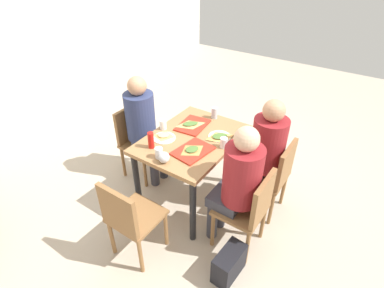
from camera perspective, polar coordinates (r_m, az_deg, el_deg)
The scene contains 24 objects.
ground_plane at distance 3.44m, azimuth 0.00°, elevation -9.75°, with size 10.00×10.00×0.02m, color #B7A893.
main_table at distance 3.01m, azimuth 0.00°, elevation -0.53°, with size 1.08×0.79×0.77m.
chair_near_left at distance 2.66m, azimuth 10.91°, elevation -11.75°, with size 0.40×0.40×0.84m.
chair_near_right at distance 3.05m, azimuth 15.22°, elevation -5.45°, with size 0.40×0.40×0.84m.
chair_far_side at distance 3.53m, azimuth -10.54°, elevation 1.25°, with size 0.40×0.40×0.84m.
chair_left_end at distance 2.60m, azimuth -11.86°, elevation -13.38°, with size 0.40×0.40×0.84m.
person_in_red at distance 2.53m, azimuth 8.63°, elevation -6.68°, with size 0.32×0.42×1.25m.
person_in_brown_jacket at distance 2.94m, azimuth 13.42°, elevation -0.82°, with size 0.32×0.42×1.25m.
person_far_side at distance 3.31m, azimuth -9.21°, elevation 4.08°, with size 0.32×0.42×1.25m.
tray_red_near at distance 2.75m, azimuth 0.17°, elevation -1.28°, with size 0.36×0.26×0.02m, color red.
tray_red_far at distance 3.13m, azimuth 0.15°, elevation 3.59°, with size 0.36×0.26×0.02m, color red.
paper_plate_center at distance 2.95m, azimuth -5.28°, elevation 1.17°, with size 0.22×0.22×0.01m, color white.
paper_plate_near_edge at distance 2.97m, azimuth 5.24°, elevation 1.43°, with size 0.22×0.22×0.01m, color white.
pizza_slice_a at distance 2.73m, azimuth 0.02°, elevation -1.07°, with size 0.22×0.20×0.02m.
pizza_slice_b at distance 3.12m, azimuth -0.29°, elevation 3.80°, with size 0.26×0.25×0.02m.
pizza_slice_c at distance 2.96m, azimuth -5.39°, elevation 1.63°, with size 0.20×0.21×0.02m.
pizza_slice_d at distance 2.94m, azimuth 5.29°, elevation 1.41°, with size 0.26×0.25×0.02m.
plastic_cup_a at distance 3.08m, azimuth -5.48°, elevation 3.70°, with size 0.07×0.07×0.10m, color white.
plastic_cup_b at distance 2.80m, azimuth 6.02°, elevation 0.24°, with size 0.07×0.07×0.10m, color white.
plastic_cup_c at distance 2.67m, azimuth -6.29°, elevation -1.68°, with size 0.07×0.07×0.10m, color white.
soda_can at distance 3.26m, azimuth 4.27°, elevation 5.89°, with size 0.07×0.07×0.12m, color #B7BCC6.
condiment_bottle at distance 2.79m, azimuth -7.78°, elevation 0.71°, with size 0.06×0.06×0.16m, color red.
foil_bundle at distance 2.61m, azimuth -5.32°, elevation -2.54°, with size 0.10×0.10×0.10m, color silver.
handbag at distance 2.72m, azimuth 7.04°, elevation -21.56°, with size 0.32×0.16×0.28m, color black.
Camera 1 is at (-2.04, -1.39, 2.38)m, focal length 28.17 mm.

